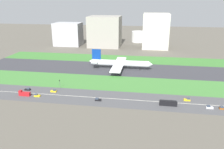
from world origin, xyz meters
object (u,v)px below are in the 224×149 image
at_px(car_6, 187,100).
at_px(car_3, 209,107).
at_px(car_1, 28,89).
at_px(car_4, 223,108).
at_px(car_0, 98,100).
at_px(terminal_building, 68,34).
at_px(fuel_tank_west, 138,37).
at_px(truck_0, 24,94).
at_px(traffic_light, 60,83).
at_px(car_2, 37,95).
at_px(bus_0, 168,103).
at_px(hangar_building, 105,31).
at_px(car_5, 54,91).
at_px(office_tower, 156,31).
at_px(airliner, 119,63).

distance_m(car_6, car_3, 15.86).
distance_m(car_1, car_3, 132.79).
relative_size(car_4, car_0, 1.00).
bearing_deg(car_4, terminal_building, -48.30).
bearing_deg(car_0, terminal_building, -65.21).
height_order(car_4, fuel_tank_west, fuel_tank_west).
relative_size(car_3, truck_0, 0.52).
bearing_deg(traffic_light, car_2, -120.95).
bearing_deg(car_4, car_1, -4.07).
distance_m(truck_0, fuel_tank_west, 247.68).
height_order(car_6, fuel_tank_west, fuel_tank_west).
bearing_deg(traffic_light, car_0, -27.36).
xyz_separation_m(bus_0, hangar_building, (-79.50, 192.00, 20.40)).
height_order(car_6, car_3, same).
distance_m(car_6, car_0, 62.72).
height_order(car_5, car_1, same).
relative_size(car_0, terminal_building, 0.11).
bearing_deg(car_6, car_3, -39.10).
bearing_deg(office_tower, terminal_building, 180.00).
distance_m(traffic_light, office_tower, 191.58).
bearing_deg(car_5, car_2, -131.54).
bearing_deg(hangar_building, bus_0, -67.51).
bearing_deg(bus_0, car_5, -6.73).
relative_size(airliner, car_5, 14.77).
height_order(airliner, fuel_tank_west, airliner).
height_order(airliner, car_4, airliner).
bearing_deg(car_1, car_2, -38.38).
xyz_separation_m(car_5, car_0, (36.71, -10.00, 0.00)).
distance_m(bus_0, hangar_building, 208.81).
bearing_deg(car_3, car_0, 0.00).
bearing_deg(car_3, airliner, -48.35).
height_order(car_1, car_0, same).
xyz_separation_m(car_5, fuel_tank_west, (52.99, 227.00, 7.87)).
xyz_separation_m(airliner, car_3, (69.37, -78.00, -5.31)).
bearing_deg(fuel_tank_west, traffic_light, -103.12).
distance_m(car_4, hangar_building, 224.24).
bearing_deg(traffic_light, car_4, -8.73).
xyz_separation_m(bus_0, car_2, (-93.59, 0.00, -0.90)).
bearing_deg(bus_0, car_6, -144.25).
bearing_deg(car_4, airliner, -45.17).
bearing_deg(car_5, traffic_light, 76.42).
distance_m(car_6, car_1, 120.11).
relative_size(car_5, bus_0, 0.38).
relative_size(truck_0, bus_0, 0.72).
bearing_deg(office_tower, car_1, -119.02).
bearing_deg(airliner, office_tower, 71.59).
xyz_separation_m(car_1, office_tower, (100.98, 182.00, 23.61)).
bearing_deg(car_4, traffic_light, -8.73).
bearing_deg(traffic_light, car_5, -103.58).
relative_size(car_4, fuel_tank_west, 0.20).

